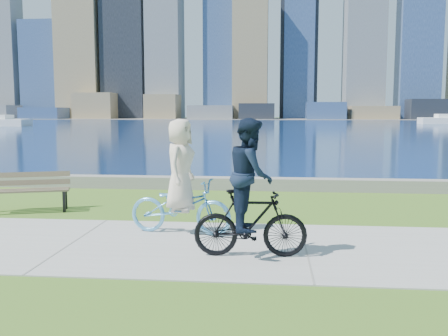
# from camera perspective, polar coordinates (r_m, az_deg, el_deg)

# --- Properties ---
(ground) EXTENTS (320.00, 320.00, 0.00)m
(ground) POSITION_cam_1_polar(r_m,az_deg,el_deg) (9.14, -16.87, -8.24)
(ground) COLOR #395F19
(ground) RESTS_ON ground
(concrete_path) EXTENTS (80.00, 3.50, 0.02)m
(concrete_path) POSITION_cam_1_polar(r_m,az_deg,el_deg) (9.13, -16.87, -8.18)
(concrete_path) COLOR #979793
(concrete_path) RESTS_ON ground
(seawall) EXTENTS (90.00, 0.50, 0.35)m
(seawall) POSITION_cam_1_polar(r_m,az_deg,el_deg) (14.90, -7.76, -1.64)
(seawall) COLOR slate
(seawall) RESTS_ON ground
(bay_water) EXTENTS (320.00, 131.00, 0.01)m
(bay_water) POSITION_cam_1_polar(r_m,az_deg,el_deg) (80.25, 3.21, 4.95)
(bay_water) COLOR #0C234F
(bay_water) RESTS_ON ground
(far_shore) EXTENTS (320.00, 30.00, 0.12)m
(far_shore) POSITION_cam_1_polar(r_m,az_deg,el_deg) (138.21, 4.25, 5.65)
(far_shore) COLOR gray
(far_shore) RESTS_ON ground
(city_skyline) EXTENTS (178.24, 21.20, 76.00)m
(city_skyline) POSITION_cam_1_polar(r_m,az_deg,el_deg) (139.24, 2.56, 15.69)
(city_skyline) COLOR #7F6D4E
(city_skyline) RESTS_ON ground
(park_bench) EXTENTS (1.81, 1.09, 0.88)m
(park_bench) POSITION_cam_1_polar(r_m,az_deg,el_deg) (12.19, -21.23, -2.13)
(park_bench) COLOR black
(park_bench) RESTS_ON ground
(cyclist_woman) EXTENTS (0.97, 2.03, 2.13)m
(cyclist_woman) POSITION_cam_1_polar(r_m,az_deg,el_deg) (9.23, -5.01, -2.69)
(cyclist_woman) COLOR #5EAFE6
(cyclist_woman) RESTS_ON ground
(cyclist_man) EXTENTS (0.68, 1.78, 2.16)m
(cyclist_man) POSITION_cam_1_polar(r_m,az_deg,el_deg) (7.73, 3.05, -3.57)
(cyclist_man) COLOR black
(cyclist_man) RESTS_ON ground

